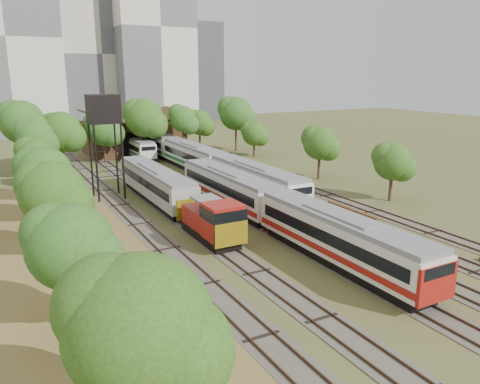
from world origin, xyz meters
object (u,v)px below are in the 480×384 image
railcar_red_set (275,209)px  shunter_locomotive (214,222)px  water_tower (103,111)px  railcar_green_set (194,157)px

railcar_red_set → shunter_locomotive: 6.01m
railcar_red_set → water_tower: water_tower is taller
railcar_green_set → water_tower: bearing=-147.2°
shunter_locomotive → water_tower: (-4.23, 18.65, 7.82)m
shunter_locomotive → water_tower: water_tower is taller
railcar_red_set → railcar_green_set: railcar_green_set is taller
railcar_red_set → water_tower: size_ratio=3.03×
railcar_green_set → water_tower: 18.57m
railcar_green_set → shunter_locomotive: size_ratio=6.43×
railcar_green_set → water_tower: (-14.23, -9.16, 7.63)m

